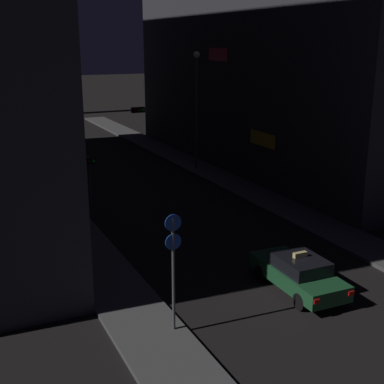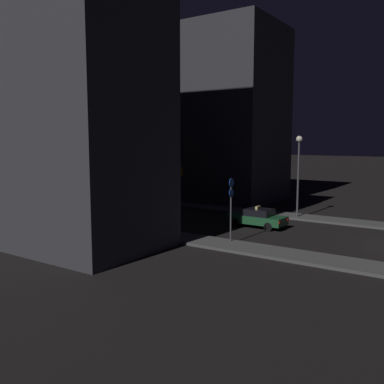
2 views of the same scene
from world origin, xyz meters
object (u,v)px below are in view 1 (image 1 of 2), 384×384
Objects in this scene: traffic_light_overhead at (103,135)px; street_lamp_far_block at (196,96)px; taxi at (298,273)px; traffic_light_left_kerb at (89,174)px; far_car at (41,132)px; sign_pole_left at (173,262)px.

street_lamp_far_block is at bearing 29.73° from traffic_light_overhead.
taxi is 20.82m from street_lamp_far_block.
traffic_light_overhead reaches higher than traffic_light_left_kerb.
taxi reaches higher than far_car.
traffic_light_overhead reaches higher than sign_pole_left.
far_car is at bearing 114.36° from street_lamp_far_block.
traffic_light_left_kerb reaches higher than far_car.
traffic_light_left_kerb is 0.85× the size of sign_pole_left.
traffic_light_overhead is at bearing -150.27° from street_lamp_far_block.
street_lamp_far_block reaches higher than far_car.
taxi is at bearing -67.95° from traffic_light_left_kerb.
traffic_light_left_kerb is at bearing -94.03° from far_car.
traffic_light_left_kerb is at bearing 112.05° from taxi.
far_car is 0.81× the size of traffic_light_overhead.
sign_pole_left reaches higher than far_car.
traffic_light_left_kerb is 0.40× the size of street_lamp_far_block.
traffic_light_overhead is 1.66× the size of traffic_light_left_kerb.
taxi is 15.50m from traffic_light_overhead.
street_lamp_far_block is (5.12, 19.60, 4.79)m from taxi.
sign_pole_left reaches higher than traffic_light_left_kerb.
street_lamp_far_block reaches higher than sign_pole_left.
traffic_light_left_kerb is at bearing 87.05° from sign_pole_left.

